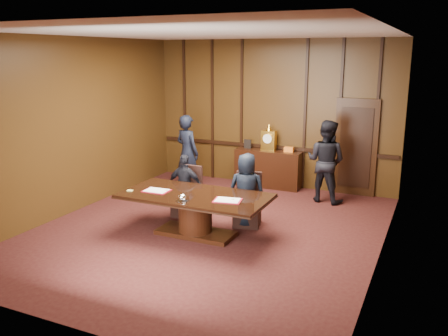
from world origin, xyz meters
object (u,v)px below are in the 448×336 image
witness_left (187,153)px  witness_right (326,161)px  signatory_left (185,186)px  sideboard (268,167)px  conference_table (195,208)px  signatory_right (246,190)px

witness_left → witness_right: witness_right is taller
signatory_left → witness_right: witness_right is taller
sideboard → signatory_left: sideboard is taller
witness_left → witness_right: (3.16, 0.46, 0.00)m
signatory_left → conference_table: bearing=122.8°
conference_table → signatory_right: 1.05m
sideboard → witness_left: bearing=-147.9°
sideboard → signatory_left: (-0.76, -2.74, 0.14)m
witness_left → signatory_right: bearing=160.0°
witness_left → signatory_left: bearing=135.5°
sideboard → signatory_left: bearing=-105.5°
conference_table → witness_right: 3.40m
conference_table → signatory_left: 1.04m
signatory_right → witness_right: bearing=-127.7°
signatory_left → witness_left: (-0.89, 1.70, 0.27)m
conference_table → sideboard: bearing=88.3°
sideboard → signatory_right: bearing=-78.8°
sideboard → conference_table: bearing=-91.7°
sideboard → conference_table: size_ratio=0.61×
sideboard → witness_right: witness_right is taller
sideboard → conference_table: sideboard is taller
signatory_right → witness_left: size_ratio=0.78×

